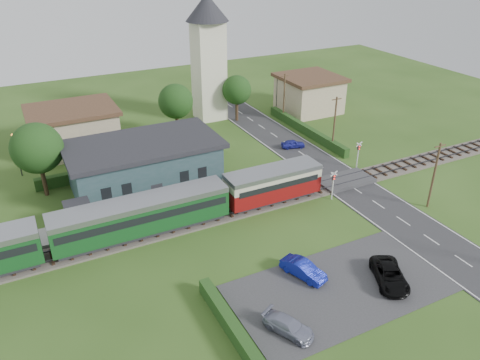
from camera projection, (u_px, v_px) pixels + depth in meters
name	position (u px, v px, depth m)	size (l,w,h in m)	color
ground	(277.00, 212.00, 46.56)	(120.00, 120.00, 0.00)	#2D4C19
railway_track	(267.00, 202.00, 48.09)	(76.00, 3.20, 0.49)	#4C443D
road	(356.00, 190.00, 50.54)	(6.00, 70.00, 0.05)	#28282B
car_park	(339.00, 288.00, 36.46)	(17.00, 9.00, 0.08)	#333335
crossing_deck	(345.00, 181.00, 52.03)	(6.20, 3.40, 0.45)	#333335
platform	(164.00, 209.00, 46.58)	(30.00, 3.00, 0.45)	gray
equipment_hut	(79.00, 216.00, 42.67)	(2.30, 2.30, 2.55)	beige
station_building	(145.00, 164.00, 50.01)	(16.00, 9.00, 5.30)	#254244
train	(106.00, 224.00, 40.68)	(43.20, 2.90, 3.40)	#232328
church_tower	(208.00, 49.00, 65.94)	(6.00, 6.00, 17.60)	beige
house_west	(74.00, 129.00, 59.03)	(10.80, 8.80, 5.50)	tan
house_east	(309.00, 93.00, 72.22)	(8.80, 8.80, 5.50)	tan
hedge_carpark	(229.00, 323.00, 32.41)	(0.80, 9.00, 1.20)	#193814
hedge_roadside	(306.00, 130.00, 64.60)	(0.80, 18.00, 1.20)	#193814
hedge_station	(135.00, 165.00, 54.52)	(22.00, 0.80, 1.30)	#193814
tree_a	(37.00, 148.00, 47.14)	(5.20, 5.20, 8.00)	#332316
tree_b	(176.00, 101.00, 61.61)	(4.60, 4.60, 7.34)	#332316
tree_c	(237.00, 90.00, 67.35)	(4.20, 4.20, 6.78)	#332316
utility_pole_b	(434.00, 175.00, 45.81)	(1.40, 0.22, 7.00)	#473321
utility_pole_c	(334.00, 123.00, 58.45)	(1.40, 0.22, 7.00)	#473321
utility_pole_d	(284.00, 97.00, 67.93)	(1.40, 0.22, 7.00)	#473321
crossing_signal_near	(333.00, 181.00, 47.80)	(0.84, 0.28, 3.28)	silver
crossing_signal_far	(358.00, 151.00, 54.47)	(0.84, 0.28, 3.28)	silver
streetlamp_west	(16.00, 151.00, 52.17)	(0.30, 0.30, 5.15)	#3F3F47
streetlamp_east	(277.00, 90.00, 72.88)	(0.30, 0.30, 5.15)	#3F3F47
car_on_road	(293.00, 144.00, 60.30)	(1.22, 3.03, 1.03)	#23279D
car_park_blue	(303.00, 269.00, 37.43)	(1.37, 3.92, 1.29)	#121E9A
car_park_silver	(288.00, 326.00, 32.13)	(1.53, 3.76, 1.09)	#8C90A7
car_park_dark	(390.00, 275.00, 36.76)	(2.17, 4.71, 1.31)	black
pedestrian_near	(233.00, 181.00, 49.56)	(0.63, 0.41, 1.72)	gray
pedestrian_far	(103.00, 213.00, 43.84)	(0.87, 0.67, 1.78)	gray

